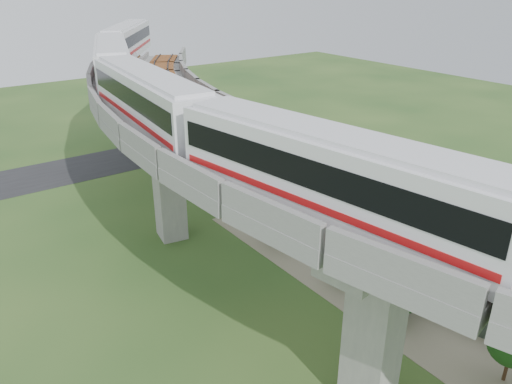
# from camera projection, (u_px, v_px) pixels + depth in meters

# --- Properties ---
(ground) EXTENTS (160.00, 160.00, 0.00)m
(ground) POSITION_uv_depth(u_px,v_px,m) (235.00, 303.00, 32.06)
(ground) COLOR #24491D
(ground) RESTS_ON ground
(dirt_lot) EXTENTS (18.00, 26.00, 0.04)m
(dirt_lot) POSITION_uv_depth(u_px,v_px,m) (402.00, 250.00, 38.09)
(dirt_lot) COLOR gray
(dirt_lot) RESTS_ON ground
(asphalt_road) EXTENTS (60.00, 8.00, 0.03)m
(asphalt_road) POSITION_uv_depth(u_px,v_px,m) (82.00, 168.00, 54.28)
(asphalt_road) COLOR #232326
(asphalt_road) RESTS_ON ground
(viaduct) EXTENTS (19.58, 73.98, 11.40)m
(viaduct) POSITION_uv_depth(u_px,v_px,m) (284.00, 159.00, 30.47)
(viaduct) COLOR #99968E
(viaduct) RESTS_ON ground
(metro_train) EXTENTS (18.08, 59.90, 3.64)m
(metro_train) POSITION_uv_depth(u_px,v_px,m) (157.00, 77.00, 37.33)
(metro_train) COLOR silver
(metro_train) RESTS_ON ground
(fence) EXTENTS (3.87, 38.73, 1.50)m
(fence) POSITION_uv_depth(u_px,v_px,m) (344.00, 248.00, 37.00)
(fence) COLOR #2D382D
(fence) RESTS_ON ground
(tree_0) EXTENTS (2.49, 2.49, 3.29)m
(tree_0) POSITION_uv_depth(u_px,v_px,m) (211.00, 142.00, 55.55)
(tree_0) COLOR #382314
(tree_0) RESTS_ON ground
(tree_1) EXTENTS (3.15, 3.15, 3.36)m
(tree_1) POSITION_uv_depth(u_px,v_px,m) (224.00, 166.00, 48.98)
(tree_1) COLOR #382314
(tree_1) RESTS_ON ground
(tree_2) EXTENTS (2.44, 2.44, 2.93)m
(tree_2) POSITION_uv_depth(u_px,v_px,m) (239.00, 191.00, 43.90)
(tree_2) COLOR #382314
(tree_2) RESTS_ON ground
(tree_3) EXTENTS (2.57, 2.57, 3.12)m
(tree_3) POSITION_uv_depth(u_px,v_px,m) (283.00, 220.00, 38.43)
(tree_3) COLOR #382314
(tree_3) RESTS_ON ground
(tree_4) EXTENTS (2.08, 2.08, 2.50)m
(tree_4) POSITION_uv_depth(u_px,v_px,m) (345.00, 263.00, 33.45)
(tree_4) COLOR #382314
(tree_4) RESTS_ON ground
(tree_5) EXTENTS (2.73, 2.73, 2.95)m
(tree_5) POSITION_uv_depth(u_px,v_px,m) (402.00, 293.00, 30.05)
(tree_5) COLOR #382314
(tree_5) RESTS_ON ground
(tree_6) EXTENTS (2.40, 2.40, 3.27)m
(tree_6) POSITION_uv_depth(u_px,v_px,m) (512.00, 346.00, 25.09)
(tree_6) COLOR #382314
(tree_6) RESTS_ON ground
(car_white) EXTENTS (1.91, 3.61, 1.17)m
(car_white) POSITION_uv_depth(u_px,v_px,m) (455.00, 291.00, 32.16)
(car_white) COLOR silver
(car_white) RESTS_ON dirt_lot
(car_red) EXTENTS (4.16, 3.23, 1.32)m
(car_red) POSITION_uv_depth(u_px,v_px,m) (423.00, 250.00, 36.87)
(car_red) COLOR #A3140F
(car_red) RESTS_ON dirt_lot
(car_dark) EXTENTS (4.99, 3.03, 1.35)m
(car_dark) POSITION_uv_depth(u_px,v_px,m) (375.00, 220.00, 41.32)
(car_dark) COLOR black
(car_dark) RESTS_ON dirt_lot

